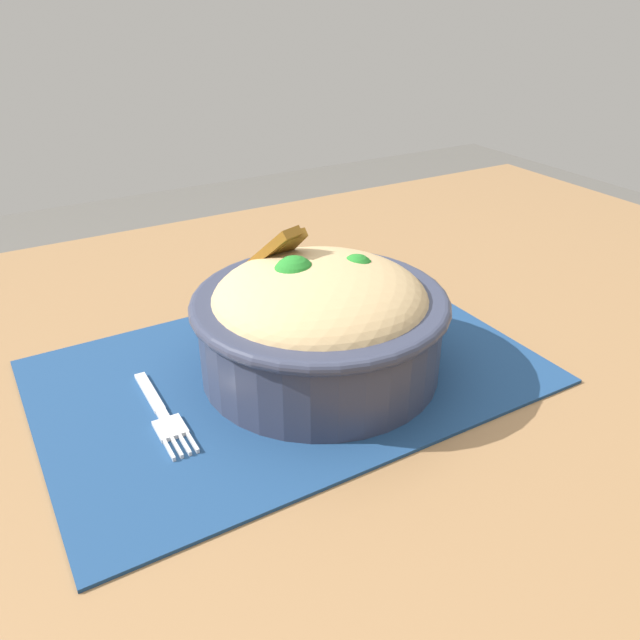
# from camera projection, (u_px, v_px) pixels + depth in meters

# --- Properties ---
(table) EXTENTS (1.36, 0.90, 0.73)m
(table) POSITION_uv_depth(u_px,v_px,m) (312.00, 435.00, 0.59)
(table) COLOR olive
(table) RESTS_ON ground_plane
(placemat) EXTENTS (0.43, 0.29, 0.00)m
(placemat) POSITION_uv_depth(u_px,v_px,m) (289.00, 372.00, 0.57)
(placemat) COLOR navy
(placemat) RESTS_ON table
(bowl) EXTENTS (0.24, 0.24, 0.13)m
(bowl) POSITION_uv_depth(u_px,v_px,m) (320.00, 318.00, 0.54)
(bowl) COLOR #2D3347
(bowl) RESTS_ON placemat
(fork) EXTENTS (0.02, 0.12, 0.00)m
(fork) POSITION_uv_depth(u_px,v_px,m) (163.00, 416.00, 0.50)
(fork) COLOR silver
(fork) RESTS_ON placemat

